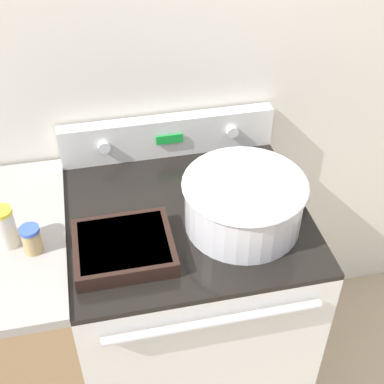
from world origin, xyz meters
name	(u,v)px	position (x,y,z in m)	size (l,w,h in m)	color
kitchen_wall	(162,52)	(0.00, 0.71, 1.25)	(8.00, 0.05, 2.50)	silver
stove_range	(188,306)	(0.00, 0.34, 0.45)	(0.72, 0.71, 0.90)	silver
control_panel	(168,136)	(0.00, 0.65, 0.97)	(0.72, 0.07, 0.14)	silver
side_counter	(10,335)	(-0.61, 0.34, 0.46)	(0.50, 0.68, 0.91)	tan
mixing_bowl	(244,201)	(0.15, 0.25, 0.99)	(0.36, 0.36, 0.16)	silver
casserole_dish	(124,247)	(-0.20, 0.20, 0.93)	(0.27, 0.24, 0.05)	black
ladle	(298,193)	(0.35, 0.32, 0.93)	(0.06, 0.28, 0.06)	#B7B7B7
spice_jar_blue_cap	(32,239)	(-0.45, 0.26, 0.96)	(0.05, 0.05, 0.08)	tan
spice_jar_yellow_cap	(5,227)	(-0.51, 0.30, 0.98)	(0.06, 0.06, 0.13)	beige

